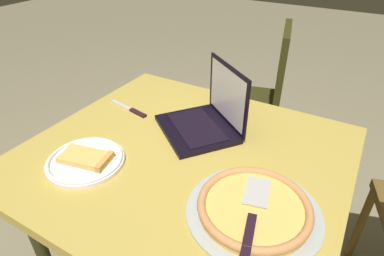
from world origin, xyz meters
TOP-DOWN VIEW (x-y plane):
  - dining_table at (0.00, 0.00)m, footprint 1.10×0.99m
  - laptop at (0.01, -0.18)m, footprint 0.39×0.38m
  - pizza_plate at (0.26, 0.22)m, footprint 0.26×0.26m
  - pizza_tray at (-0.31, 0.14)m, footprint 0.38×0.38m
  - table_knife at (0.35, -0.14)m, footprint 0.22×0.06m
  - chair_far at (0.03, -0.90)m, footprint 0.49×0.49m

SIDE VIEW (x-z plane):
  - chair_far at x=0.03m, z-range 0.07..1.00m
  - dining_table at x=0.00m, z-range 0.29..1.00m
  - table_knife at x=0.35m, z-range 0.70..0.71m
  - pizza_plate at x=0.26m, z-range 0.70..0.74m
  - pizza_tray at x=-0.31m, z-range 0.70..0.74m
  - laptop at x=0.01m, z-range 0.63..0.88m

